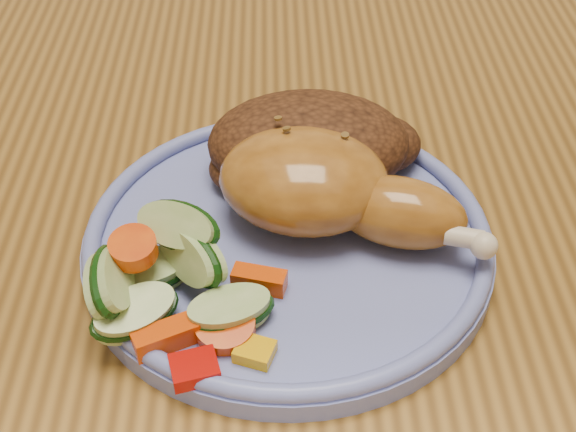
{
  "coord_description": "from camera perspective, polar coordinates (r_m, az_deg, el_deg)",
  "views": [
    {
      "loc": [
        -0.03,
        -0.47,
        1.07
      ],
      "look_at": [
        -0.03,
        -0.13,
        0.78
      ],
      "focal_mm": 50.0,
      "sensor_mm": 36.0,
      "label": 1
    }
  ],
  "objects": [
    {
      "name": "plate",
      "position": [
        0.45,
        0.0,
        -1.99
      ],
      "size": [
        0.23,
        0.23,
        0.01
      ],
      "primitive_type": "cylinder",
      "color": "#6571BC",
      "rests_on": "dining_table"
    },
    {
      "name": "rice_pilaf",
      "position": [
        0.48,
        1.76,
        5.03
      ],
      "size": [
        0.13,
        0.09,
        0.05
      ],
      "color": "#482612",
      "rests_on": "plate"
    },
    {
      "name": "chair_far",
      "position": [
        1.23,
        0.45,
        13.66
      ],
      "size": [
        0.42,
        0.42,
        0.91
      ],
      "color": "#4C2D16",
      "rests_on": "ground"
    },
    {
      "name": "dining_table",
      "position": [
        0.62,
        2.16,
        0.64
      ],
      "size": [
        0.9,
        1.4,
        0.75
      ],
      "color": "brown",
      "rests_on": "ground"
    },
    {
      "name": "chicken_leg",
      "position": [
        0.45,
        2.78,
        2.02
      ],
      "size": [
        0.15,
        0.1,
        0.05
      ],
      "color": "#A76923",
      "rests_on": "plate"
    },
    {
      "name": "plate_rim",
      "position": [
        0.45,
        0.0,
        -0.96
      ],
      "size": [
        0.23,
        0.23,
        0.01
      ],
      "primitive_type": "torus",
      "color": "#6571BC",
      "rests_on": "plate"
    },
    {
      "name": "vegetable_pile",
      "position": [
        0.41,
        -8.49,
        -4.63
      ],
      "size": [
        0.11,
        0.11,
        0.05
      ],
      "color": "#A50A05",
      "rests_on": "plate"
    }
  ]
}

